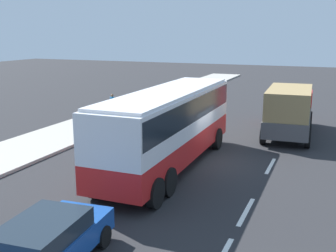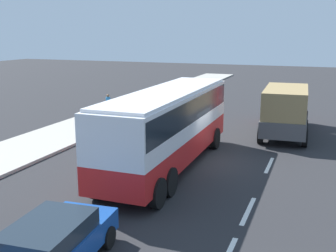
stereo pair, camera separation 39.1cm
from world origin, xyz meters
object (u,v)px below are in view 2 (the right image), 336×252
Objects in this scene: coach_bus at (168,121)px; pedestrian_near_curb at (108,104)px; cargo_truck at (286,109)px; car_blue_saloon at (51,245)px.

coach_bus is 6.80× the size of pedestrian_near_curb.
cargo_truck is 17.75m from car_blue_saloon.
coach_bus is at bearing 150.22° from cargo_truck.
cargo_truck is 4.67× the size of pedestrian_near_curb.
car_blue_saloon is 19.33m from pedestrian_near_curb.
cargo_truck reaches higher than pedestrian_near_curb.
cargo_truck is at bearing -62.36° from pedestrian_near_curb.
coach_bus reaches higher than car_blue_saloon.
pedestrian_near_curb is at bearing 41.85° from coach_bus.
cargo_truck is 1.67× the size of car_blue_saloon.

